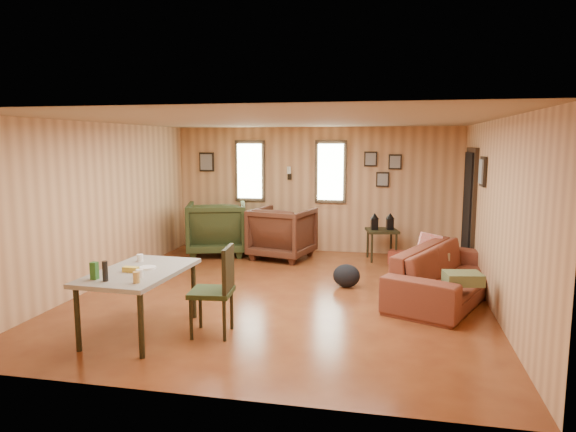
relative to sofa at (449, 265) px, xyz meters
name	(u,v)px	position (x,y,z in m)	size (l,w,h in m)	color
room	(298,207)	(-2.08, 0.00, 0.74)	(5.54, 6.04, 2.44)	brown
sofa	(449,265)	(0.00, 0.00, 0.00)	(2.39, 0.70, 0.93)	brown
recliner_brown	(282,230)	(-2.73, 1.93, 0.05)	(1.00, 0.94, 1.03)	#462215
recliner_green	(217,225)	(-4.02, 2.03, 0.08)	(1.07, 1.00, 1.10)	#293116
end_table	(251,230)	(-3.45, 2.38, -0.04)	(0.63, 0.57, 0.77)	black
side_table	(382,228)	(-0.95, 2.16, 0.12)	(0.64, 0.64, 0.86)	black
cooler	(398,257)	(-0.65, 1.95, -0.36)	(0.35, 0.28, 0.22)	maroon
backpack	(346,276)	(-1.40, 0.26, -0.30)	(0.48, 0.43, 0.34)	black
sofa_pillows	(446,263)	(-0.04, -0.05, 0.04)	(0.74, 1.87, 0.38)	brown
dining_table	(139,276)	(-3.47, -2.05, 0.19)	(0.90, 1.44, 0.93)	gray
dining_chair	(218,286)	(-2.61, -1.91, 0.09)	(0.49, 0.49, 0.99)	#293116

